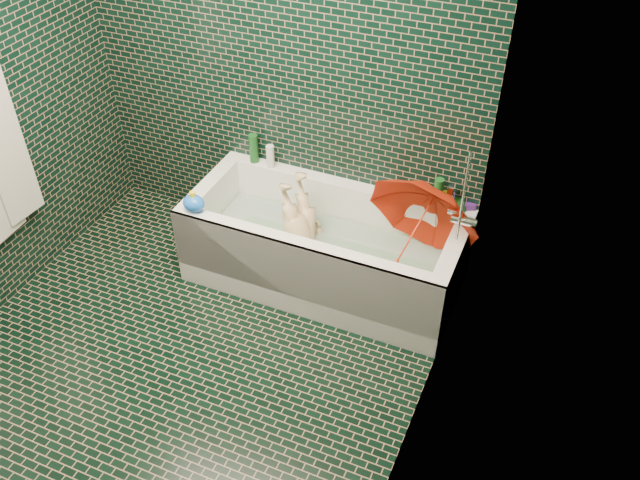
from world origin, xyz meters
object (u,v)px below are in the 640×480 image
at_px(rubber_duck, 440,198).
at_px(child, 305,238).
at_px(umbrella, 414,232).
at_px(bathtub, 323,255).
at_px(bath_toy, 194,203).

bearing_deg(rubber_duck, child, -170.30).
bearing_deg(umbrella, child, -156.36).
bearing_deg(bathtub, child, -179.52).
relative_size(bathtub, umbrella, 2.57).
xyz_separation_m(child, rubber_duck, (0.74, 0.36, 0.28)).
distance_m(bathtub, child, 0.16).
relative_size(bathtub, bath_toy, 12.29).
relative_size(bathtub, child, 2.05).
bearing_deg(bathtub, umbrella, 1.95).
height_order(bathtub, bath_toy, bath_toy).
height_order(rubber_duck, bath_toy, bath_toy).
bearing_deg(child, umbrella, 108.17).
relative_size(umbrella, rubber_duck, 5.24).
bearing_deg(bath_toy, umbrella, 14.58).
bearing_deg(child, rubber_duck, 132.30).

